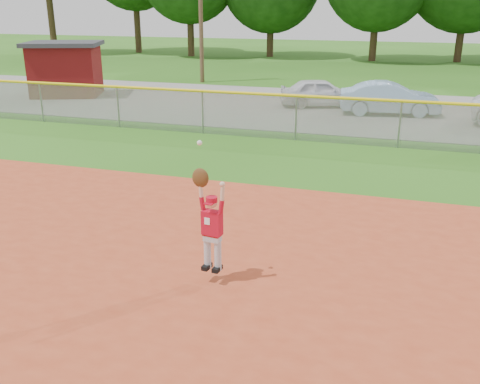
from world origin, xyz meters
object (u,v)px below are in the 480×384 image
Objects in this scene: car_blue at (389,98)px; ballplayer at (210,221)px; car_white_a at (321,92)px; utility_shed at (66,69)px.

ballplayer is at bearing 163.34° from car_blue.
car_white_a is 3.10m from car_blue.
car_blue is 15.40m from utility_shed.
car_white_a is at bearing 3.74° from utility_shed.
car_blue is (2.96, -0.94, 0.04)m from car_white_a.
utility_shed is at bearing 74.44° from car_white_a.
car_white_a is 0.86× the size of utility_shed.
ballplayer is at bearing -49.38° from utility_shed.
utility_shed is 20.36m from ballplayer.
car_blue is at bearing -0.45° from utility_shed.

